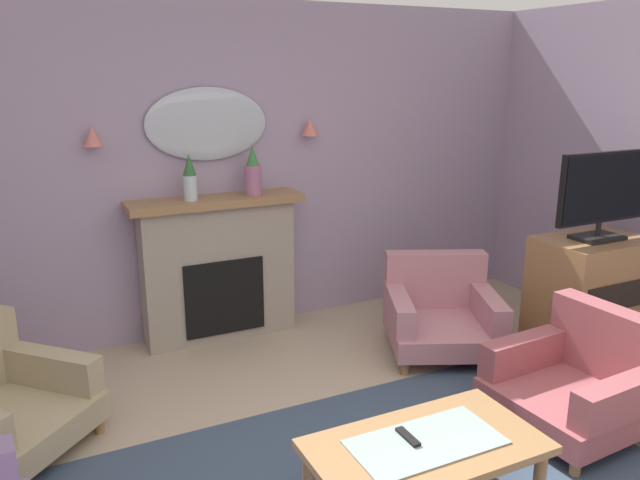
{
  "coord_description": "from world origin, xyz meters",
  "views": [
    {
      "loc": [
        -1.43,
        -1.9,
        2.11
      ],
      "look_at": [
        0.3,
        1.67,
        1.02
      ],
      "focal_mm": 34.81,
      "sensor_mm": 36.0,
      "label": 1
    }
  ],
  "objects_px": {
    "tv_remote": "(408,437)",
    "tv_flatscreen": "(603,193)",
    "coffee_table": "(425,453)",
    "fireplace": "(219,270)",
    "wall_sconce_left": "(92,136)",
    "wall_sconce_right": "(310,127)",
    "mantel_vase_centre": "(190,178)",
    "armchair_beside_couch": "(440,311)",
    "mantel_vase_left": "(253,174)",
    "armchair_by_coffee_table": "(581,379)",
    "wall_mirror": "(207,124)",
    "tv_cabinet": "(588,295)"
  },
  "relations": [
    {
      "from": "tv_remote",
      "to": "tv_flatscreen",
      "type": "height_order",
      "value": "tv_flatscreen"
    },
    {
      "from": "coffee_table",
      "to": "tv_remote",
      "type": "height_order",
      "value": "tv_remote"
    },
    {
      "from": "fireplace",
      "to": "tv_remote",
      "type": "height_order",
      "value": "fireplace"
    },
    {
      "from": "wall_sconce_left",
      "to": "wall_sconce_right",
      "type": "xyz_separation_m",
      "value": [
        1.7,
        0.0,
        0.0
      ]
    },
    {
      "from": "tv_flatscreen",
      "to": "mantel_vase_centre",
      "type": "bearing_deg",
      "value": 150.99
    },
    {
      "from": "fireplace",
      "to": "armchair_beside_couch",
      "type": "bearing_deg",
      "value": -33.19
    },
    {
      "from": "fireplace",
      "to": "armchair_beside_couch",
      "type": "height_order",
      "value": "fireplace"
    },
    {
      "from": "mantel_vase_left",
      "to": "tv_remote",
      "type": "xyz_separation_m",
      "value": [
        -0.14,
        -2.45,
        -0.88
      ]
    },
    {
      "from": "armchair_by_coffee_table",
      "to": "tv_remote",
      "type": "bearing_deg",
      "value": -170.14
    },
    {
      "from": "mantel_vase_centre",
      "to": "tv_remote",
      "type": "height_order",
      "value": "mantel_vase_centre"
    },
    {
      "from": "tv_remote",
      "to": "tv_flatscreen",
      "type": "distance_m",
      "value": 2.62
    },
    {
      "from": "mantel_vase_left",
      "to": "armchair_by_coffee_table",
      "type": "height_order",
      "value": "mantel_vase_left"
    },
    {
      "from": "wall_sconce_right",
      "to": "tv_flatscreen",
      "type": "distance_m",
      "value": 2.3
    },
    {
      "from": "coffee_table",
      "to": "tv_flatscreen",
      "type": "xyz_separation_m",
      "value": [
        2.24,
        1.03,
        0.86
      ]
    },
    {
      "from": "wall_sconce_left",
      "to": "coffee_table",
      "type": "distance_m",
      "value": 3.11
    },
    {
      "from": "mantel_vase_centre",
      "to": "wall_sconce_right",
      "type": "distance_m",
      "value": 1.11
    },
    {
      "from": "wall_mirror",
      "to": "coffee_table",
      "type": "distance_m",
      "value": 3.0
    },
    {
      "from": "fireplace",
      "to": "wall_sconce_right",
      "type": "height_order",
      "value": "wall_sconce_right"
    },
    {
      "from": "armchair_beside_couch",
      "to": "tv_cabinet",
      "type": "xyz_separation_m",
      "value": [
        0.99,
        -0.52,
        0.15
      ]
    },
    {
      "from": "mantel_vase_left",
      "to": "armchair_by_coffee_table",
      "type": "xyz_separation_m",
      "value": [
        1.28,
        -2.2,
        -1.02
      ]
    },
    {
      "from": "mantel_vase_left",
      "to": "tv_cabinet",
      "type": "relative_size",
      "value": 0.44
    },
    {
      "from": "tv_flatscreen",
      "to": "tv_cabinet",
      "type": "bearing_deg",
      "value": 90.0
    },
    {
      "from": "mantel_vase_centre",
      "to": "wall_sconce_left",
      "type": "distance_m",
      "value": 0.74
    },
    {
      "from": "wall_sconce_right",
      "to": "armchair_beside_couch",
      "type": "bearing_deg",
      "value": -59.5
    },
    {
      "from": "coffee_table",
      "to": "tv_flatscreen",
      "type": "height_order",
      "value": "tv_flatscreen"
    },
    {
      "from": "mantel_vase_centre",
      "to": "wall_sconce_right",
      "type": "xyz_separation_m",
      "value": [
        1.05,
        0.12,
        0.33
      ]
    },
    {
      "from": "armchair_by_coffee_table",
      "to": "mantel_vase_left",
      "type": "bearing_deg",
      "value": 120.1
    },
    {
      "from": "wall_sconce_left",
      "to": "fireplace",
      "type": "bearing_deg",
      "value": -6.16
    },
    {
      "from": "wall_mirror",
      "to": "coffee_table",
      "type": "height_order",
      "value": "wall_mirror"
    },
    {
      "from": "wall_sconce_right",
      "to": "wall_mirror",
      "type": "bearing_deg",
      "value": 176.63
    },
    {
      "from": "tv_remote",
      "to": "tv_cabinet",
      "type": "bearing_deg",
      "value": 23.39
    },
    {
      "from": "fireplace",
      "to": "mantel_vase_left",
      "type": "height_order",
      "value": "mantel_vase_left"
    },
    {
      "from": "fireplace",
      "to": "tv_flatscreen",
      "type": "xyz_separation_m",
      "value": [
        2.46,
        -1.5,
        0.68
      ]
    },
    {
      "from": "mantel_vase_left",
      "to": "armchair_beside_couch",
      "type": "distance_m",
      "value": 1.81
    },
    {
      "from": "mantel_vase_centre",
      "to": "coffee_table",
      "type": "relative_size",
      "value": 0.32
    },
    {
      "from": "fireplace",
      "to": "tv_flatscreen",
      "type": "distance_m",
      "value": 2.96
    },
    {
      "from": "mantel_vase_left",
      "to": "tv_flatscreen",
      "type": "bearing_deg",
      "value": -34.33
    },
    {
      "from": "mantel_vase_centre",
      "to": "wall_mirror",
      "type": "xyz_separation_m",
      "value": [
        0.2,
        0.17,
        0.38
      ]
    },
    {
      "from": "wall_sconce_right",
      "to": "fireplace",
      "type": "bearing_deg",
      "value": -173.84
    },
    {
      "from": "wall_sconce_left",
      "to": "armchair_by_coffee_table",
      "type": "distance_m",
      "value": 3.62
    },
    {
      "from": "tv_remote",
      "to": "fireplace",
      "type": "bearing_deg",
      "value": 93.58
    },
    {
      "from": "mantel_vase_centre",
      "to": "wall_sconce_right",
      "type": "bearing_deg",
      "value": 6.52
    },
    {
      "from": "mantel_vase_left",
      "to": "wall_sconce_left",
      "type": "xyz_separation_m",
      "value": [
        -1.15,
        0.12,
        0.33
      ]
    },
    {
      "from": "mantel_vase_left",
      "to": "tv_remote",
      "type": "distance_m",
      "value": 2.61
    },
    {
      "from": "tv_flatscreen",
      "to": "fireplace",
      "type": "bearing_deg",
      "value": 148.57
    },
    {
      "from": "tv_remote",
      "to": "armchair_by_coffee_table",
      "type": "relative_size",
      "value": 0.18
    },
    {
      "from": "wall_mirror",
      "to": "armchair_by_coffee_table",
      "type": "relative_size",
      "value": 1.11
    },
    {
      "from": "fireplace",
      "to": "mantel_vase_left",
      "type": "xyz_separation_m",
      "value": [
        0.3,
        -0.03,
        0.76
      ]
    },
    {
      "from": "fireplace",
      "to": "tv_cabinet",
      "type": "distance_m",
      "value": 2.87
    },
    {
      "from": "wall_sconce_right",
      "to": "armchair_by_coffee_table",
      "type": "relative_size",
      "value": 0.16
    }
  ]
}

